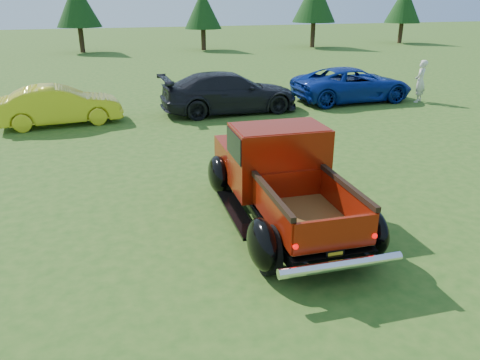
{
  "coord_description": "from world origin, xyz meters",
  "views": [
    {
      "loc": [
        -2.28,
        -6.78,
        3.93
      ],
      "look_at": [
        -0.15,
        0.2,
        1.05
      ],
      "focal_mm": 35.0,
      "sensor_mm": 36.0,
      "label": 1
    }
  ],
  "objects": [
    {
      "name": "ground",
      "position": [
        0.0,
        0.0,
        0.0
      ],
      "size": [
        120.0,
        120.0,
        0.0
      ],
      "primitive_type": "plane",
      "color": "#2A5217",
      "rests_on": "ground"
    },
    {
      "name": "tree_mid_left",
      "position": [
        -3.0,
        31.0,
        3.38
      ],
      "size": [
        3.2,
        3.2,
        5.0
      ],
      "color": "#332114",
      "rests_on": "ground"
    },
    {
      "name": "tree_mid_right",
      "position": [
        6.0,
        30.0,
        2.97
      ],
      "size": [
        2.82,
        2.82,
        4.4
      ],
      "color": "#332114",
      "rests_on": "ground"
    },
    {
      "name": "tree_east",
      "position": [
        15.0,
        29.5,
        3.66
      ],
      "size": [
        3.46,
        3.46,
        5.4
      ],
      "color": "#332114",
      "rests_on": "ground"
    },
    {
      "name": "tree_far_east",
      "position": [
        24.0,
        30.5,
        3.25
      ],
      "size": [
        3.07,
        3.07,
        4.8
      ],
      "color": "#332114",
      "rests_on": "ground"
    },
    {
      "name": "pickup_truck",
      "position": [
        0.78,
        0.81,
        0.83
      ],
      "size": [
        2.36,
        4.79,
        1.75
      ],
      "rotation": [
        0.0,
        0.0,
        -0.04
      ],
      "color": "black",
      "rests_on": "ground"
    },
    {
      "name": "show_car_yellow",
      "position": [
        -3.5,
        9.21,
        0.63
      ],
      "size": [
        3.95,
        1.7,
        1.26
      ],
      "primitive_type": "imported",
      "rotation": [
        0.0,
        0.0,
        1.67
      ],
      "color": "yellow",
      "rests_on": "ground"
    },
    {
      "name": "show_car_grey",
      "position": [
        2.24,
        9.28,
        0.71
      ],
      "size": [
        4.94,
        2.08,
        1.42
      ],
      "primitive_type": "imported",
      "rotation": [
        0.0,
        0.0,
        1.59
      ],
      "color": "black",
      "rests_on": "ground"
    },
    {
      "name": "show_car_blue",
      "position": [
        7.41,
        9.71,
        0.66
      ],
      "size": [
        4.81,
        2.3,
        1.32
      ],
      "primitive_type": "imported",
      "rotation": [
        0.0,
        0.0,
        1.59
      ],
      "color": "navy",
      "rests_on": "ground"
    },
    {
      "name": "spectator",
      "position": [
        9.86,
        8.78,
        0.82
      ],
      "size": [
        0.71,
        0.67,
        1.63
      ],
      "primitive_type": "imported",
      "rotation": [
        0.0,
        0.0,
        3.8
      ],
      "color": "beige",
      "rests_on": "ground"
    }
  ]
}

